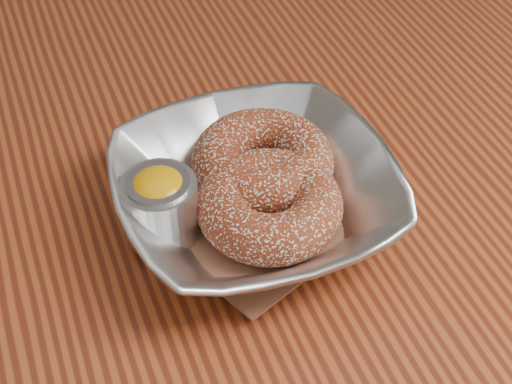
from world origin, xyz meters
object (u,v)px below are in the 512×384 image
object	(u,v)px
serving_bowl	(256,196)
donut_back	(263,162)
table	(166,254)
donut_front	(270,205)
ramekin	(160,205)

from	to	relation	value
serving_bowl	donut_back	world-z (taller)	serving_bowl
table	donut_front	distance (m)	0.17
table	ramekin	size ratio (longest dim) A/B	20.92
donut_back	table	bearing A→B (deg)	147.74
serving_bowl	donut_front	size ratio (longest dim) A/B	1.93
donut_back	ramekin	bearing A→B (deg)	-164.21
ramekin	donut_front	bearing A→B (deg)	-15.34
donut_back	ramekin	xyz separation A→B (m)	(-0.09, -0.03, 0.01)
serving_bowl	ramekin	distance (m)	0.07
table	donut_back	xyz separation A→B (m)	(0.08, -0.05, 0.13)
ramekin	donut_back	bearing A→B (deg)	15.79
serving_bowl	table	bearing A→B (deg)	126.81
serving_bowl	donut_back	distance (m)	0.03
table	donut_front	xyz separation A→B (m)	(0.06, -0.09, 0.13)
donut_front	ramekin	bearing A→B (deg)	164.66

